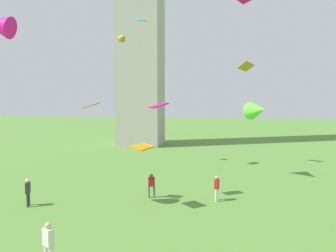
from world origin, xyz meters
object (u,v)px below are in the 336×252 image
(person_1, at_px, (217,187))
(kite_flying_9, at_px, (258,110))
(kite_flying_4, at_px, (246,66))
(kite_flying_1, at_px, (139,20))
(kite_flying_5, at_px, (159,105))
(person_2, at_px, (151,184))
(person_4, at_px, (28,191))
(kite_flying_11, at_px, (123,37))
(person_3, at_px, (48,242))
(kite_flying_8, at_px, (91,105))
(kite_flying_6, at_px, (142,147))

(person_1, height_order, kite_flying_9, kite_flying_9)
(kite_flying_4, relative_size, kite_flying_9, 0.62)
(kite_flying_1, bearing_deg, kite_flying_9, -67.76)
(kite_flying_1, distance_m, kite_flying_5, 12.47)
(person_2, height_order, kite_flying_9, kite_flying_9)
(person_4, relative_size, kite_flying_9, 0.65)
(kite_flying_4, distance_m, kite_flying_11, 12.56)
(person_3, xyz_separation_m, kite_flying_4, (8.98, 23.11, 8.94))
(kite_flying_5, distance_m, kite_flying_8, 4.33)
(kite_flying_1, distance_m, kite_flying_6, 15.54)
(person_4, relative_size, kite_flying_5, 1.25)
(kite_flying_1, xyz_separation_m, kite_flying_5, (3.58, -9.16, -7.67))
(person_1, bearing_deg, kite_flying_4, 0.28)
(person_3, height_order, kite_flying_8, kite_flying_8)
(kite_flying_1, bearing_deg, kite_flying_6, -133.29)
(person_4, xyz_separation_m, kite_flying_1, (4.25, 11.97, 12.98))
(kite_flying_8, distance_m, kite_flying_11, 14.53)
(person_3, bearing_deg, person_4, -22.25)
(person_3, xyz_separation_m, kite_flying_1, (-0.97, 19.12, 12.93))
(kite_flying_9, height_order, kite_flying_11, kite_flying_11)
(kite_flying_4, relative_size, kite_flying_11, 1.17)
(kite_flying_5, relative_size, kite_flying_9, 0.52)
(person_3, height_order, kite_flying_4, kite_flying_4)
(person_4, height_order, kite_flying_4, kite_flying_4)
(kite_flying_5, bearing_deg, person_1, 150.71)
(kite_flying_5, xyz_separation_m, kite_flying_6, (-0.60, -2.24, -2.46))
(person_1, xyz_separation_m, person_2, (-4.41, 0.05, -0.02))
(person_3, bearing_deg, kite_flying_4, -79.64)
(kite_flying_1, xyz_separation_m, kite_flying_11, (-2.13, 2.13, -1.08))
(kite_flying_4, bearing_deg, kite_flying_6, 120.83)
(person_1, xyz_separation_m, person_4, (-11.66, -3.02, 0.04))
(person_3, relative_size, kite_flying_11, 1.28)
(kite_flying_1, bearing_deg, kite_flying_11, 77.01)
(kite_flying_8, bearing_deg, person_2, 42.55)
(kite_flying_1, height_order, kite_flying_5, kite_flying_1)
(person_2, distance_m, kite_flying_11, 17.05)
(kite_flying_5, bearing_deg, kite_flying_11, -95.60)
(person_2, height_order, kite_flying_11, kite_flying_11)
(kite_flying_5, height_order, kite_flying_6, kite_flying_5)
(kite_flying_4, relative_size, kite_flying_5, 1.20)
(person_1, distance_m, kite_flying_8, 9.69)
(kite_flying_4, xyz_separation_m, kite_flying_11, (-12.08, -1.87, 2.90))
(person_2, distance_m, kite_flying_4, 17.22)
(person_3, height_order, kite_flying_11, kite_flying_11)
(kite_flying_6, distance_m, kite_flying_9, 12.39)
(kite_flying_11, bearing_deg, person_2, -99.31)
(person_2, distance_m, kite_flying_9, 11.46)
(kite_flying_6, height_order, kite_flying_11, kite_flying_11)
(kite_flying_9, bearing_deg, person_1, -139.86)
(person_4, distance_m, kite_flying_9, 18.62)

